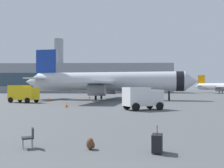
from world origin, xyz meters
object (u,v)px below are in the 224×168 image
airplane_at_gate (107,82)px  safety_cone_near (66,105)px  service_truck (23,93)px  safety_cone_mid (49,99)px  airplane_taxiing (224,87)px  rolling_suitcase (157,143)px  cargo_van (143,97)px  gate_chair (29,136)px  traveller_backpack (91,144)px  safety_cone_far (89,97)px

airplane_at_gate → safety_cone_near: size_ratio=54.41×
service_truck → safety_cone_mid: size_ratio=8.07×
airplane_taxiing → rolling_suitcase: 107.05m
cargo_van → gate_chair: cargo_van is taller
airplane_taxiing → cargo_van: bearing=-117.2°
airplane_at_gate → gate_chair: (-1.32, -40.89, -3.16)m
traveller_backpack → airplane_taxiing: bearing=65.5°
airplane_at_gate → traveller_backpack: size_ratio=74.39×
airplane_at_gate → cargo_van: size_ratio=7.39×
rolling_suitcase → service_truck: bearing=118.9°
safety_cone_near → service_truck: bearing=134.5°
safety_cone_mid → traveller_backpack: (12.09, -36.89, -0.09)m
cargo_van → rolling_suitcase: size_ratio=4.39×
airplane_at_gate → safety_cone_near: airplane_at_gate is taller
airplane_taxiing → service_truck: size_ratio=4.17×
cargo_van → safety_cone_near: (-9.47, 3.49, -1.13)m
safety_cone_near → safety_cone_mid: size_ratio=1.01×
safety_cone_near → gate_chair: (2.97, -21.88, 0.17)m
service_truck → safety_cone_near: bearing=-45.5°
rolling_suitcase → gate_chair: (-5.41, 0.65, 0.11)m
traveller_backpack → gate_chair: (-2.67, 0.16, 0.27)m
service_truck → airplane_taxiing: bearing=48.2°
service_truck → traveller_backpack: size_ratio=10.94×
airplane_at_gate → rolling_suitcase: airplane_at_gate is taller
cargo_van → gate_chair: size_ratio=5.62×
airplane_taxiing → safety_cone_mid: size_ratio=33.61×
safety_cone_near → gate_chair: size_ratio=0.76×
cargo_van → gate_chair: 19.52m
cargo_van → safety_cone_far: cargo_van is taller
safety_cone_near → safety_cone_mid: 16.19m
airplane_taxiing → gate_chair: 108.71m
safety_cone_near → traveller_backpack: size_ratio=1.37×
safety_cone_near → gate_chair: bearing=-82.3°
traveller_backpack → cargo_van: bearing=78.3°
airplane_taxiing → rolling_suitcase: size_ratio=19.89×
safety_cone_near → airplane_taxiing: bearing=56.5°
safety_cone_mid → safety_cone_far: bearing=62.6°
rolling_suitcase → safety_cone_mid: bearing=111.6°
airplane_at_gate → service_truck: airplane_at_gate is taller
airplane_taxiing → traveller_backpack: size_ratio=45.59×
service_truck → rolling_suitcase: (17.60, -31.91, -1.22)m
cargo_van → traveller_backpack: size_ratio=10.07×
service_truck → safety_cone_near: size_ratio=8.00×
rolling_suitcase → traveller_backpack: 2.79m
airplane_taxiing → gate_chair: size_ratio=25.45×
safety_cone_mid → traveller_backpack: size_ratio=1.36×
safety_cone_mid → rolling_suitcase: (14.82, -37.37, 0.07)m
airplane_taxiing → cargo_van: airplane_taxiing is taller
cargo_van → safety_cone_near: bearing=159.8°
safety_cone_far → traveller_backpack: (5.89, -48.83, -0.10)m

